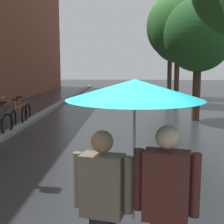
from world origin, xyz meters
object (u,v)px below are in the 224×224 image
at_px(street_tree_2, 199,35).
at_px(street_tree_3, 178,31).
at_px(street_tree_4, 171,27).
at_px(parked_bicycle_7, 10,115).
at_px(couple_under_umbrella, 134,152).
at_px(parked_bicycle_8, 15,112).

relative_size(street_tree_2, street_tree_3, 0.84).
distance_m(street_tree_3, street_tree_4, 3.62).
height_order(street_tree_3, parked_bicycle_7, street_tree_3).
height_order(street_tree_3, street_tree_4, street_tree_4).
bearing_deg(street_tree_3, parked_bicycle_7, -138.05).
height_order(street_tree_2, street_tree_3, street_tree_3).
bearing_deg(couple_under_umbrella, street_tree_4, 82.21).
relative_size(parked_bicycle_8, couple_under_umbrella, 0.53).
xyz_separation_m(parked_bicycle_8, couple_under_umbrella, (4.47, -9.21, 1.07)).
xyz_separation_m(street_tree_2, couple_under_umbrella, (-2.53, -9.80, -1.80)).
xyz_separation_m(street_tree_3, parked_bicycle_7, (-6.79, -6.10, -3.51)).
height_order(parked_bicycle_7, couple_under_umbrella, couple_under_umbrella).
relative_size(street_tree_2, street_tree_4, 0.73).
height_order(parked_bicycle_8, couple_under_umbrella, couple_under_umbrella).
bearing_deg(parked_bicycle_8, street_tree_2, 4.81).
distance_m(street_tree_3, parked_bicycle_7, 9.78).
bearing_deg(street_tree_4, street_tree_3, -90.83).
xyz_separation_m(street_tree_3, parked_bicycle_8, (-6.90, -5.34, -3.51)).
bearing_deg(couple_under_umbrella, street_tree_3, 80.52).
bearing_deg(couple_under_umbrella, parked_bicycle_7, 117.31).
xyz_separation_m(parked_bicycle_7, parked_bicycle_8, (-0.11, 0.76, 0.00)).
distance_m(street_tree_2, parked_bicycle_8, 7.59).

